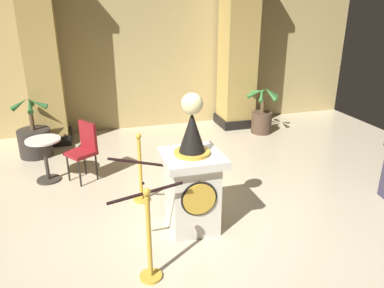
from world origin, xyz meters
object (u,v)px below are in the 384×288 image
at_px(potted_palm_left, 35,140).
at_px(cafe_table, 45,155).
at_px(stanchion_near, 141,178).
at_px(potted_palm_right, 262,117).
at_px(stanchion_far, 150,248).
at_px(pedestal_clock, 192,180).
at_px(cafe_chair_red, 84,146).

bearing_deg(potted_palm_left, cafe_table, -76.63).
distance_m(stanchion_near, potted_palm_left, 2.81).
height_order(stanchion_near, potted_palm_right, potted_palm_right).
bearing_deg(potted_palm_right, stanchion_near, -143.29).
height_order(stanchion_far, potted_palm_left, potted_palm_left).
bearing_deg(cafe_table, potted_palm_left, 103.37).
height_order(pedestal_clock, stanchion_near, pedestal_clock).
bearing_deg(pedestal_clock, cafe_table, 133.69).
distance_m(stanchion_far, potted_palm_left, 4.21).
xyz_separation_m(stanchion_near, potted_palm_left, (-1.64, 2.28, -0.05)).
relative_size(stanchion_near, potted_palm_right, 0.97).
distance_m(potted_palm_right, cafe_table, 4.58).
distance_m(potted_palm_left, cafe_table, 1.23).
bearing_deg(cafe_chair_red, cafe_table, 170.03).
distance_m(stanchion_near, cafe_chair_red, 1.25).
relative_size(cafe_table, cafe_chair_red, 0.75).
height_order(potted_palm_left, cafe_table, potted_palm_left).
bearing_deg(stanchion_far, potted_palm_left, 110.49).
height_order(stanchion_far, cafe_chair_red, stanchion_far).
distance_m(pedestal_clock, stanchion_far, 1.09).
relative_size(stanchion_near, cafe_chair_red, 1.09).
xyz_separation_m(stanchion_near, stanchion_far, (-0.17, -1.66, 0.01)).
bearing_deg(stanchion_near, potted_palm_right, 36.71).
distance_m(stanchion_far, cafe_chair_red, 2.71).
bearing_deg(stanchion_far, cafe_table, 113.39).
xyz_separation_m(cafe_table, cafe_chair_red, (0.61, -0.11, 0.11)).
xyz_separation_m(pedestal_clock, cafe_chair_red, (-1.26, 1.86, -0.11)).
distance_m(potted_palm_right, cafe_chair_red, 4.03).
bearing_deg(cafe_table, stanchion_near, -38.59).
height_order(stanchion_near, cafe_table, stanchion_near).
relative_size(potted_palm_left, cafe_chair_red, 1.20).
xyz_separation_m(potted_palm_left, cafe_table, (0.28, -1.19, 0.14)).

